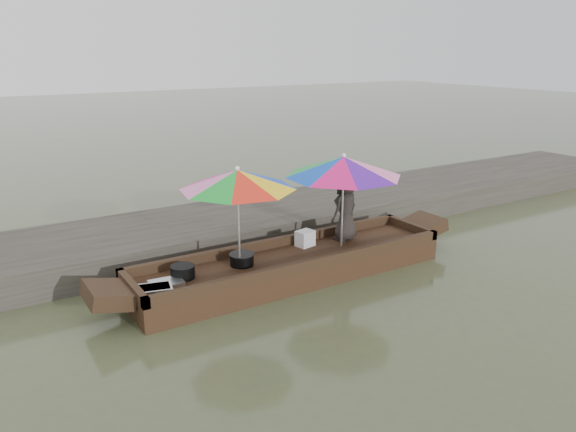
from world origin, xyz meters
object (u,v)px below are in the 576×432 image
charcoal_grill (242,260)px  vendor (345,208)px  supply_bag (305,238)px  umbrella_stern (343,201)px  tray_crayfish (155,290)px  boat_hull (291,268)px  umbrella_bow (239,219)px  cooking_pot (183,272)px  tray_scallop (166,283)px

charcoal_grill → vendor: vendor is taller
charcoal_grill → supply_bag: 1.30m
vendor → umbrella_stern: (-0.24, -0.23, 0.22)m
supply_bag → vendor: (0.74, -0.10, 0.43)m
tray_crayfish → vendor: (3.48, 0.39, 0.51)m
supply_bag → vendor: size_ratio=0.25×
boat_hull → umbrella_bow: umbrella_bow is taller
tray_crayfish → umbrella_bow: size_ratio=0.27×
cooking_pot → vendor: bearing=1.9°
umbrella_bow → supply_bag: bearing=13.4°
tray_crayfish → tray_scallop: bearing=35.4°
vendor → boat_hull: bearing=-3.1°
charcoal_grill → supply_bag: supply_bag is taller
cooking_pot → charcoal_grill: cooking_pot is taller
umbrella_bow → boat_hull: bearing=0.0°
tray_crayfish → tray_scallop: (0.22, 0.16, -0.01)m
charcoal_grill → boat_hull: bearing=-8.3°
cooking_pot → tray_crayfish: bearing=-150.9°
supply_bag → vendor: bearing=-7.7°
charcoal_grill → supply_bag: size_ratio=1.27×
boat_hull → tray_crayfish: tray_crayfish is taller
boat_hull → vendor: 1.44m
charcoal_grill → cooking_pot: bearing=179.3°
cooking_pot → charcoal_grill: bearing=-0.7°
umbrella_stern → charcoal_grill: bearing=176.2°
cooking_pot → vendor: (2.97, 0.10, 0.46)m
boat_hull → tray_crayfish: size_ratio=11.18×
boat_hull → tray_scallop: bearing=-180.0°
tray_crayfish → umbrella_bow: 1.55m
supply_bag → vendor: 0.86m
charcoal_grill → umbrella_stern: umbrella_stern is taller
tray_crayfish → supply_bag: bearing=10.1°
tray_crayfish → supply_bag: size_ratio=1.64×
cooking_pot → umbrella_stern: bearing=-2.7°
charcoal_grill → umbrella_stern: bearing=-3.8°
tray_scallop → supply_bag: 2.54m
charcoal_grill → umbrella_stern: (1.79, -0.12, 0.69)m
charcoal_grill → tray_crayfish: bearing=-169.3°
boat_hull → supply_bag: (0.47, 0.33, 0.30)m
supply_bag → umbrella_bow: bearing=-166.6°
boat_hull → tray_crayfish: 2.28m
cooking_pot → umbrella_bow: umbrella_bow is taller
cooking_pot → supply_bag: (2.22, 0.20, 0.04)m
supply_bag → umbrella_stern: (0.50, -0.33, 0.65)m
cooking_pot → umbrella_stern: size_ratio=0.18×
tray_crayfish → umbrella_bow: (1.36, 0.16, 0.73)m
supply_bag → umbrella_bow: (-1.38, -0.33, 0.65)m
tray_crayfish → cooking_pot: bearing=29.1°
boat_hull → tray_scallop: 2.05m
boat_hull → supply_bag: supply_bag is taller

